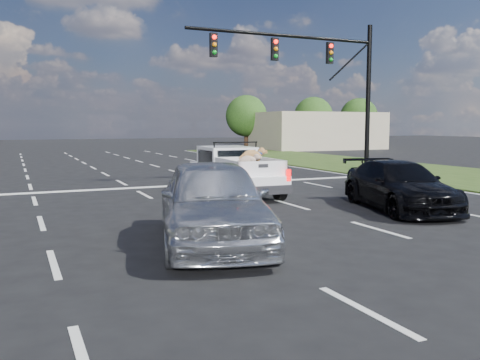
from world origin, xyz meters
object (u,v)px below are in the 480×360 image
at_px(pickup_truck, 236,170).
at_px(black_coupe, 399,186).
at_px(traffic_signal, 326,73).
at_px(silver_sedan, 213,201).

height_order(pickup_truck, black_coupe, pickup_truck).
xyz_separation_m(traffic_signal, black_coupe, (-3.10, -8.47, -4.04)).
distance_m(pickup_truck, black_coupe, 5.71).
bearing_deg(pickup_truck, traffic_signal, 34.08).
bearing_deg(silver_sedan, pickup_truck, 77.83).
bearing_deg(traffic_signal, silver_sedan, -132.61).
relative_size(pickup_truck, black_coupe, 1.05).
bearing_deg(silver_sedan, black_coupe, 30.41).
distance_m(silver_sedan, black_coupe, 6.54).
relative_size(traffic_signal, black_coupe, 1.94).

